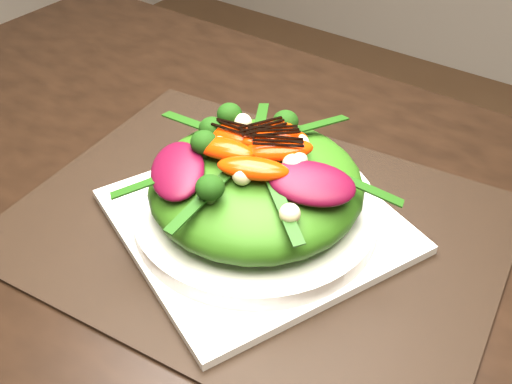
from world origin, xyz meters
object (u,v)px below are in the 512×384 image
Objects in this scene: lettuce_mound at (256,185)px; salad_bowl at (256,210)px; orange_segment at (254,130)px; placemat at (256,225)px; plate_base at (256,221)px; dining_table at (343,360)px.

salad_bowl is at bearing 0.00° from lettuce_mound.
lettuce_mound is 3.22× the size of orange_segment.
placemat is at bearing 0.00° from salad_bowl.
plate_base is at bearing 0.00° from placemat.
orange_segment is (-0.02, 0.03, 0.08)m from salad_bowl.
lettuce_mound is (0.00, 0.00, 0.05)m from plate_base.
plate_base is (-0.15, 0.08, 0.03)m from dining_table.
salad_bowl is 0.03m from lettuce_mound.
plate_base reaches higher than placemat.
dining_table reaches higher than plate_base.
dining_table reaches higher than placemat.
plate_base is 0.05m from lettuce_mound.
orange_segment is (-0.02, 0.03, 0.09)m from plate_base.
lettuce_mound is 0.05m from orange_segment.
dining_table reaches higher than orange_segment.
dining_table is 0.17m from salad_bowl.
dining_table is 0.17m from placemat.
salad_bowl is at bearing 0.00° from placemat.
dining_table is 7.50× the size of lettuce_mound.
salad_bowl is at bearing 0.00° from plate_base.
placemat is 0.02m from salad_bowl.
orange_segment reaches higher than salad_bowl.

